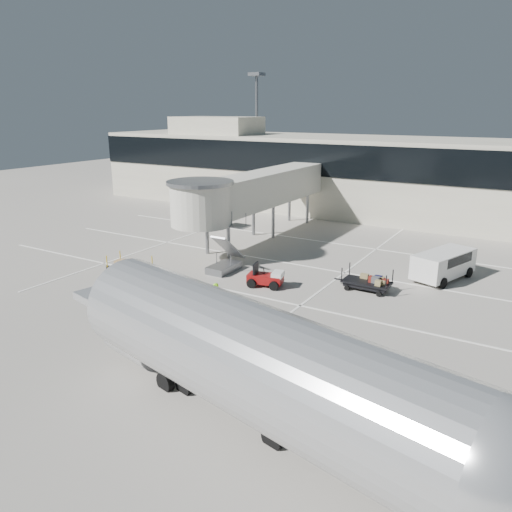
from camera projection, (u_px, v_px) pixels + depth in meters
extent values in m
plane|color=#B9B2A5|center=(196.00, 297.00, 30.15)|extent=(140.00, 140.00, 0.00)
cube|color=white|center=(215.00, 287.00, 31.79)|extent=(40.00, 0.15, 0.02)
cube|color=white|center=(269.00, 260.00, 37.55)|extent=(40.00, 0.15, 0.02)
cube|color=white|center=(309.00, 240.00, 43.31)|extent=(40.00, 0.15, 0.02)
cube|color=white|center=(350.00, 269.00, 35.42)|extent=(0.15, 30.00, 0.02)
cube|color=white|center=(175.00, 240.00, 43.29)|extent=(0.15, 30.00, 0.02)
cube|color=beige|center=(365.00, 176.00, 53.70)|extent=(64.00, 12.00, 8.00)
cube|color=black|center=(346.00, 162.00, 48.15)|extent=(64.00, 0.12, 3.20)
cube|color=beige|center=(217.00, 125.00, 59.48)|extent=(10.00, 6.00, 2.00)
cylinder|color=slate|center=(257.00, 136.00, 63.86)|extent=(0.36, 0.36, 15.00)
cube|color=slate|center=(257.00, 74.00, 61.72)|extent=(1.60, 1.60, 0.40)
cube|color=beige|center=(263.00, 188.00, 43.23)|extent=(3.00, 18.00, 2.80)
cylinder|color=beige|center=(201.00, 205.00, 35.83)|extent=(4.40, 4.40, 3.00)
cylinder|color=slate|center=(200.00, 183.00, 35.37)|extent=(4.80, 4.80, 0.25)
cylinder|color=slate|center=(207.00, 236.00, 38.78)|extent=(0.28, 0.28, 2.90)
cylinder|color=slate|center=(228.00, 239.00, 37.79)|extent=(0.28, 0.28, 2.90)
cylinder|color=slate|center=(254.00, 219.00, 44.54)|extent=(0.28, 0.28, 2.90)
cylinder|color=slate|center=(273.00, 222.00, 43.55)|extent=(0.28, 0.28, 2.90)
cylinder|color=slate|center=(289.00, 206.00, 50.30)|extent=(0.28, 0.28, 2.90)
cylinder|color=slate|center=(307.00, 208.00, 49.31)|extent=(0.28, 0.28, 2.90)
cube|color=slate|center=(224.00, 268.00, 34.88)|extent=(1.40, 2.60, 0.50)
cube|color=slate|center=(228.00, 247.00, 34.99)|extent=(1.20, 2.60, 2.06)
cube|color=slate|center=(239.00, 226.00, 35.78)|extent=(1.40, 1.20, 0.12)
cube|color=maroon|center=(265.00, 279.00, 31.89)|extent=(2.40, 1.54, 0.55)
cube|color=white|center=(278.00, 274.00, 31.54)|extent=(0.86, 1.14, 0.32)
cube|color=black|center=(256.00, 269.00, 31.92)|extent=(0.32, 0.92, 0.83)
cylinder|color=black|center=(251.00, 283.00, 31.62)|extent=(0.63, 0.36, 0.59)
cylinder|color=black|center=(257.00, 278.00, 32.72)|extent=(0.63, 0.36, 0.59)
cylinder|color=black|center=(274.00, 286.00, 31.19)|extent=(0.63, 0.36, 0.59)
cylinder|color=black|center=(279.00, 280.00, 32.28)|extent=(0.63, 0.36, 0.59)
cube|color=black|center=(367.00, 282.00, 31.13)|extent=(2.96, 1.51, 0.12)
cube|color=black|center=(366.00, 285.00, 31.18)|extent=(2.67, 1.29, 0.25)
cube|color=black|center=(339.00, 279.00, 32.08)|extent=(0.69, 0.09, 0.08)
cylinder|color=black|center=(347.00, 288.00, 31.21)|extent=(0.34, 0.14, 0.33)
cylinder|color=black|center=(354.00, 282.00, 32.29)|extent=(0.34, 0.14, 0.33)
cylinder|color=black|center=(379.00, 294.00, 30.18)|extent=(0.34, 0.14, 0.33)
cylinder|color=black|center=(386.00, 288.00, 31.26)|extent=(0.34, 0.14, 0.33)
cylinder|color=black|center=(342.00, 275.00, 31.17)|extent=(0.07, 0.07, 0.88)
cylinder|color=black|center=(350.00, 269.00, 32.26)|extent=(0.07, 0.07, 0.88)
cylinder|color=black|center=(386.00, 283.00, 29.75)|extent=(0.07, 0.07, 0.88)
cylinder|color=black|center=(393.00, 276.00, 30.83)|extent=(0.07, 0.07, 0.88)
cube|color=#111237|center=(358.00, 279.00, 31.11)|extent=(0.41, 0.34, 0.25)
cube|color=#111237|center=(363.00, 281.00, 30.73)|extent=(0.51, 0.28, 0.32)
cube|color=#111237|center=(361.00, 278.00, 31.24)|extent=(0.48, 0.25, 0.33)
cube|color=#111237|center=(380.00, 281.00, 30.77)|extent=(0.42, 0.34, 0.28)
cube|color=maroon|center=(379.00, 281.00, 30.77)|extent=(0.36, 0.28, 0.27)
cube|color=#111237|center=(383.00, 281.00, 30.79)|extent=(0.38, 0.37, 0.27)
cube|color=#49494E|center=(357.00, 278.00, 31.22)|extent=(0.47, 0.32, 0.34)
cube|color=olive|center=(377.00, 280.00, 30.99)|extent=(0.47, 0.31, 0.29)
cube|color=black|center=(187.00, 312.00, 26.62)|extent=(3.11, 1.78, 0.12)
cube|color=black|center=(187.00, 315.00, 26.67)|extent=(2.79, 1.53, 0.25)
cube|color=black|center=(158.00, 308.00, 27.41)|extent=(0.70, 0.15, 0.08)
cylinder|color=black|center=(163.00, 319.00, 26.57)|extent=(0.35, 0.17, 0.34)
cylinder|color=black|center=(178.00, 310.00, 27.73)|extent=(0.35, 0.17, 0.34)
cylinder|color=black|center=(197.00, 326.00, 25.73)|extent=(0.35, 0.17, 0.34)
cylinder|color=black|center=(210.00, 317.00, 26.89)|extent=(0.35, 0.17, 0.34)
cylinder|color=yellow|center=(157.00, 304.00, 26.50)|extent=(0.07, 0.07, 0.89)
cylinder|color=yellow|center=(171.00, 296.00, 27.66)|extent=(0.07, 0.07, 0.89)
cylinder|color=yellow|center=(203.00, 313.00, 25.34)|extent=(0.07, 0.07, 0.89)
cylinder|color=yellow|center=(216.00, 304.00, 26.50)|extent=(0.07, 0.07, 0.89)
cube|color=#AA7F52|center=(174.00, 302.00, 27.14)|extent=(0.67, 0.43, 0.43)
cube|color=#AA7F52|center=(171.00, 305.00, 26.89)|extent=(0.60, 0.44, 0.36)
cube|color=#AA7F52|center=(174.00, 303.00, 27.10)|extent=(0.47, 0.58, 0.41)
cube|color=#AA7F52|center=(198.00, 306.00, 26.57)|extent=(0.64, 0.49, 0.48)
cube|color=#AA7F52|center=(172.00, 307.00, 26.44)|extent=(0.47, 0.39, 0.46)
cube|color=#AA7F52|center=(176.00, 303.00, 27.00)|extent=(0.61, 0.47, 0.52)
cube|color=#AA7F52|center=(173.00, 304.00, 26.84)|extent=(0.46, 0.44, 0.46)
cube|color=#AA7F52|center=(207.00, 307.00, 26.45)|extent=(0.49, 0.41, 0.50)
cube|color=#AA7F52|center=(198.00, 308.00, 26.49)|extent=(0.58, 0.42, 0.39)
cube|color=black|center=(130.00, 268.00, 33.85)|extent=(3.01, 1.65, 0.12)
cube|color=black|center=(130.00, 271.00, 33.90)|extent=(2.70, 1.41, 0.24)
cube|color=black|center=(110.00, 267.00, 34.68)|extent=(0.69, 0.12, 0.08)
cylinder|color=black|center=(112.00, 274.00, 33.84)|extent=(0.34, 0.16, 0.33)
cylinder|color=black|center=(125.00, 269.00, 34.96)|extent=(0.34, 0.16, 0.33)
cylinder|color=black|center=(136.00, 278.00, 32.95)|extent=(0.34, 0.16, 0.33)
cylinder|color=black|center=(148.00, 273.00, 34.07)|extent=(0.34, 0.16, 0.33)
cylinder|color=yellow|center=(107.00, 262.00, 33.78)|extent=(0.07, 0.07, 0.88)
cylinder|color=yellow|center=(120.00, 257.00, 34.90)|extent=(0.07, 0.07, 0.88)
cylinder|color=yellow|center=(139.00, 268.00, 32.55)|extent=(0.07, 0.07, 0.88)
cylinder|color=yellow|center=(152.00, 262.00, 33.68)|extent=(0.07, 0.07, 0.88)
cube|color=#AA7F52|center=(123.00, 264.00, 33.64)|extent=(0.56, 0.46, 0.52)
cube|color=#AA7F52|center=(125.00, 262.00, 34.15)|extent=(0.59, 0.43, 0.49)
cube|color=#AA7F52|center=(124.00, 266.00, 33.58)|extent=(0.56, 0.44, 0.39)
cube|color=#AA7F52|center=(126.00, 263.00, 34.17)|extent=(0.54, 0.45, 0.44)
cube|color=#AA7F52|center=(136.00, 262.00, 34.13)|extent=(0.63, 0.42, 0.51)
cube|color=#AA7F52|center=(138.00, 267.00, 33.14)|extent=(0.51, 0.44, 0.47)
cube|color=#AA7F52|center=(129.00, 265.00, 33.86)|extent=(0.53, 0.54, 0.36)
cube|color=#AA7F52|center=(132.00, 264.00, 33.62)|extent=(0.44, 0.45, 0.52)
imported|color=#8EF519|center=(216.00, 299.00, 27.36)|extent=(0.71, 0.50, 1.82)
cube|color=white|center=(444.00, 263.00, 33.09)|extent=(3.49, 5.32, 1.59)
cube|color=white|center=(460.00, 261.00, 34.54)|extent=(1.98, 1.15, 0.93)
cube|color=black|center=(446.00, 257.00, 33.10)|extent=(2.91, 3.57, 0.64)
cylinder|color=black|center=(416.00, 275.00, 32.99)|extent=(0.46, 0.74, 0.70)
cylinder|color=black|center=(443.00, 283.00, 31.56)|extent=(0.46, 0.74, 0.70)
cylinder|color=black|center=(442.00, 266.00, 35.03)|extent=(0.46, 0.74, 0.70)
cylinder|color=black|center=(469.00, 272.00, 33.60)|extent=(0.46, 0.74, 0.70)
cube|color=maroon|center=(221.00, 202.00, 56.43)|extent=(4.28, 2.88, 1.56)
cube|color=black|center=(236.00, 194.00, 55.81)|extent=(1.42, 1.70, 0.55)
cylinder|color=black|center=(207.00, 207.00, 56.16)|extent=(0.68, 0.45, 0.62)
cylinder|color=black|center=(211.00, 204.00, 57.53)|extent=(0.68, 0.45, 0.62)
cylinder|color=black|center=(232.00, 208.00, 55.60)|extent=(0.68, 0.45, 0.62)
cylinder|color=black|center=(235.00, 205.00, 56.97)|extent=(0.68, 0.45, 0.62)
cylinder|color=silver|center=(253.00, 359.00, 16.75)|extent=(15.76, 7.16, 3.82)
sphere|color=silver|center=(487.00, 469.00, 11.67)|extent=(3.82, 3.82, 3.82)
cube|color=silver|center=(160.00, 316.00, 20.24)|extent=(9.92, 4.76, 0.33)
cylinder|color=silver|center=(142.00, 336.00, 21.58)|extent=(3.29, 2.79, 2.20)
cube|color=silver|center=(141.00, 318.00, 21.34)|extent=(0.80, 0.40, 1.05)
cylinder|color=slate|center=(184.00, 380.00, 19.95)|extent=(0.29, 0.29, 1.05)
cylinder|color=black|center=(185.00, 385.00, 20.02)|extent=(0.91, 0.49, 0.86)
cylinder|color=slate|center=(273.00, 431.00, 16.78)|extent=(0.29, 0.29, 1.05)
cylinder|color=black|center=(273.00, 438.00, 16.85)|extent=(0.91, 0.49, 0.86)
cylinder|color=slate|center=(165.00, 371.00, 20.13)|extent=(0.27, 0.27, 1.53)
cylinder|color=black|center=(165.00, 382.00, 20.26)|extent=(0.91, 0.49, 0.86)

